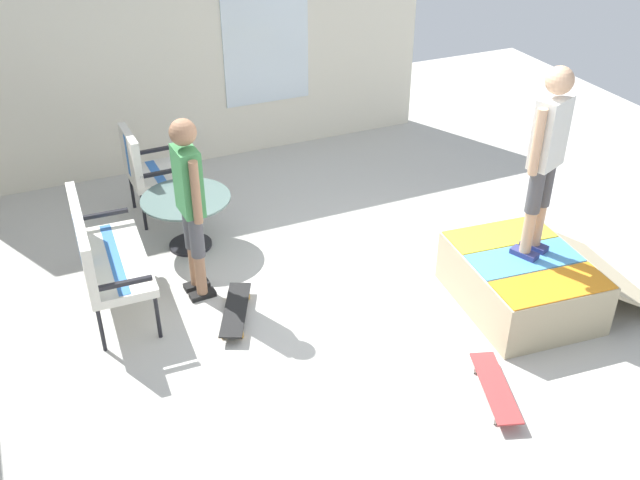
{
  "coord_description": "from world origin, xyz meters",
  "views": [
    {
      "loc": [
        -4.65,
        2.56,
        4.05
      ],
      "look_at": [
        0.28,
        0.38,
        0.7
      ],
      "focal_mm": 40.91,
      "sensor_mm": 36.0,
      "label": 1
    }
  ],
  "objects_px": {
    "patio_chair_near_house": "(144,166)",
    "person_skater": "(547,150)",
    "skateboard_by_bench": "(236,310)",
    "skate_ramp": "(524,281)",
    "person_watching": "(190,196)",
    "skateboard_spare": "(495,388)",
    "patio_table": "(187,212)",
    "patio_bench": "(100,251)"
  },
  "relations": [
    {
      "from": "patio_bench",
      "to": "person_skater",
      "type": "relative_size",
      "value": 0.74
    },
    {
      "from": "person_watching",
      "to": "skateboard_spare",
      "type": "xyz_separation_m",
      "value": [
        -2.27,
        -1.73,
        -0.94
      ]
    },
    {
      "from": "skate_ramp",
      "to": "person_watching",
      "type": "relative_size",
      "value": 1.04
    },
    {
      "from": "person_skater",
      "to": "skateboard_by_bench",
      "type": "relative_size",
      "value": 2.11
    },
    {
      "from": "skate_ramp",
      "to": "patio_table",
      "type": "relative_size",
      "value": 2.01
    },
    {
      "from": "skate_ramp",
      "to": "skateboard_spare",
      "type": "bearing_deg",
      "value": 134.24
    },
    {
      "from": "patio_chair_near_house",
      "to": "skateboard_spare",
      "type": "xyz_separation_m",
      "value": [
        -3.9,
        -1.83,
        -0.53
      ]
    },
    {
      "from": "patio_table",
      "to": "person_skater",
      "type": "distance_m",
      "value": 3.53
    },
    {
      "from": "person_watching",
      "to": "skateboard_spare",
      "type": "height_order",
      "value": "person_watching"
    },
    {
      "from": "person_skater",
      "to": "skateboard_by_bench",
      "type": "bearing_deg",
      "value": 72.67
    },
    {
      "from": "patio_bench",
      "to": "skateboard_spare",
      "type": "relative_size",
      "value": 1.54
    },
    {
      "from": "skate_ramp",
      "to": "skateboard_by_bench",
      "type": "xyz_separation_m",
      "value": [
        0.86,
        2.47,
        -0.17
      ]
    },
    {
      "from": "person_skater",
      "to": "skateboard_spare",
      "type": "height_order",
      "value": "person_skater"
    },
    {
      "from": "skateboard_spare",
      "to": "skateboard_by_bench",
      "type": "bearing_deg",
      "value": 41.08
    },
    {
      "from": "patio_chair_near_house",
      "to": "person_skater",
      "type": "xyz_separation_m",
      "value": [
        -2.92,
        -2.82,
        0.9
      ]
    },
    {
      "from": "patio_chair_near_house",
      "to": "person_skater",
      "type": "bearing_deg",
      "value": -136.07
    },
    {
      "from": "patio_bench",
      "to": "skateboard_spare",
      "type": "bearing_deg",
      "value": -132.88
    },
    {
      "from": "skate_ramp",
      "to": "patio_bench",
      "type": "height_order",
      "value": "patio_bench"
    },
    {
      "from": "person_watching",
      "to": "person_skater",
      "type": "bearing_deg",
      "value": -115.53
    },
    {
      "from": "patio_table",
      "to": "person_skater",
      "type": "relative_size",
      "value": 0.53
    },
    {
      "from": "patio_chair_near_house",
      "to": "patio_table",
      "type": "distance_m",
      "value": 0.85
    },
    {
      "from": "patio_bench",
      "to": "person_skater",
      "type": "xyz_separation_m",
      "value": [
        -1.39,
        -3.54,
        0.89
      ]
    },
    {
      "from": "patio_table",
      "to": "person_skater",
      "type": "bearing_deg",
      "value": -129.6
    },
    {
      "from": "patio_chair_near_house",
      "to": "patio_table",
      "type": "xyz_separation_m",
      "value": [
        -0.79,
        -0.24,
        -0.21
      ]
    },
    {
      "from": "patio_chair_near_house",
      "to": "person_watching",
      "type": "xyz_separation_m",
      "value": [
        -1.62,
        -0.1,
        0.41
      ]
    },
    {
      "from": "skate_ramp",
      "to": "patio_chair_near_house",
      "type": "relative_size",
      "value": 1.78
    },
    {
      "from": "skate_ramp",
      "to": "patio_bench",
      "type": "xyz_separation_m",
      "value": [
        1.46,
        3.48,
        0.36
      ]
    },
    {
      "from": "patio_chair_near_house",
      "to": "skateboard_by_bench",
      "type": "relative_size",
      "value": 1.26
    },
    {
      "from": "patio_bench",
      "to": "person_watching",
      "type": "relative_size",
      "value": 0.73
    },
    {
      "from": "skate_ramp",
      "to": "skateboard_by_bench",
      "type": "bearing_deg",
      "value": 70.89
    },
    {
      "from": "patio_bench",
      "to": "patio_table",
      "type": "relative_size",
      "value": 1.41
    },
    {
      "from": "patio_table",
      "to": "patio_bench",
      "type": "bearing_deg",
      "value": 127.68
    },
    {
      "from": "skate_ramp",
      "to": "person_skater",
      "type": "bearing_deg",
      "value": -40.14
    },
    {
      "from": "skate_ramp",
      "to": "patio_bench",
      "type": "relative_size",
      "value": 1.43
    },
    {
      "from": "skateboard_by_bench",
      "to": "person_watching",
      "type": "bearing_deg",
      "value": 20.6
    },
    {
      "from": "patio_chair_near_house",
      "to": "skateboard_by_bench",
      "type": "height_order",
      "value": "patio_chair_near_house"
    },
    {
      "from": "patio_chair_near_house",
      "to": "person_skater",
      "type": "distance_m",
      "value": 4.16
    },
    {
      "from": "skate_ramp",
      "to": "person_skater",
      "type": "distance_m",
      "value": 1.26
    },
    {
      "from": "skate_ramp",
      "to": "patio_bench",
      "type": "distance_m",
      "value": 3.79
    },
    {
      "from": "skate_ramp",
      "to": "skateboard_by_bench",
      "type": "relative_size",
      "value": 2.24
    },
    {
      "from": "patio_chair_near_house",
      "to": "patio_table",
      "type": "bearing_deg",
      "value": -163.33
    },
    {
      "from": "patio_bench",
      "to": "patio_table",
      "type": "distance_m",
      "value": 1.23
    }
  ]
}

